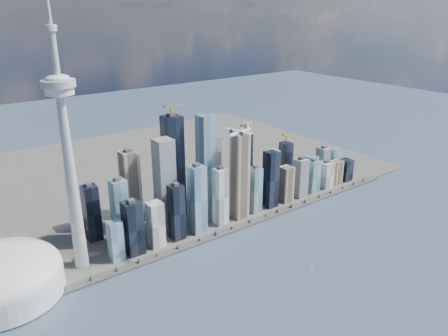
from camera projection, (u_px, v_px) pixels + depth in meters
ground at (308, 288)px, 783.89m from camera, size 4000.00×4000.00×0.00m
seawall at (224, 232)px, 970.92m from camera, size 1100.00×22.00×4.00m
land at (135, 174)px, 1309.00m from camera, size 1400.00×900.00×3.00m
shoreline_trees at (224, 230)px, 968.54m from camera, size 960.53×7.20×8.80m
skyscraper_cluster at (223, 181)px, 1040.97m from camera, size 736.00×142.00×267.71m
needle_tower at (67, 151)px, 766.08m from camera, size 56.00×56.00×550.50m
dome_stadium at (2, 277)px, 749.09m from camera, size 200.00×200.00×86.00m
airplane at (240, 132)px, 795.58m from camera, size 68.52×61.03×16.85m
sailboat_west at (312, 266)px, 844.41m from camera, size 6.13×2.57×8.47m
sailboat_east at (294, 236)px, 955.30m from camera, size 5.85×3.37×8.27m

